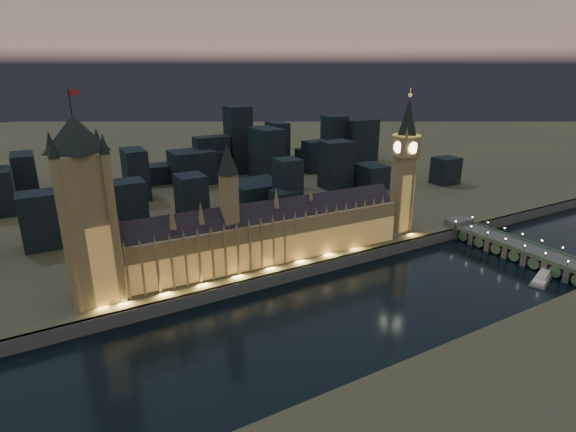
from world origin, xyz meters
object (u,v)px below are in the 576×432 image
westminster_bridge (513,248)px  river_boat (544,276)px  victoria_tower (85,203)px  palace_of_westminster (259,235)px  elizabeth_tower (405,154)px

westminster_bridge → river_boat: westminster_bridge is taller
westminster_bridge → victoria_tower: bearing=166.1°
palace_of_westminster → westminster_bridge: 180.46m
elizabeth_tower → river_boat: size_ratio=2.73×
victoria_tower → westminster_bridge: victoria_tower is taller
victoria_tower → elizabeth_tower: bearing=0.0°
palace_of_westminster → victoria_tower: (-97.54, 0.17, 36.02)m
river_boat → victoria_tower: bearing=158.9°
elizabeth_tower → westminster_bridge: 100.69m
elizabeth_tower → river_boat: (33.54, -96.84, -65.23)m
river_boat → westminster_bridge: bearing=67.5°
elizabeth_tower → river_boat: elizabeth_tower is taller
victoria_tower → westminster_bridge: size_ratio=0.97×
palace_of_westminster → river_boat: 183.51m
victoria_tower → westminster_bridge: 278.31m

